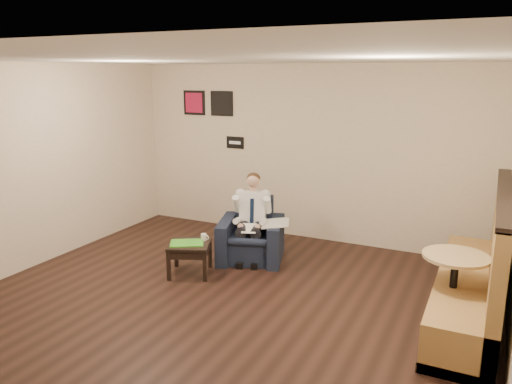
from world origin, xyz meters
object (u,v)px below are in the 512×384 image
at_px(side_table, 190,258).
at_px(green_folder, 187,243).
at_px(coffee_mug, 204,237).
at_px(seated_man, 250,222).
at_px(armchair, 251,230).
at_px(banquette, 471,255).
at_px(cafe_table, 452,293).
at_px(smartphone, 195,239).

distance_m(side_table, green_folder, 0.23).
height_order(side_table, coffee_mug, coffee_mug).
bearing_deg(green_folder, seated_man, 54.66).
relative_size(armchair, banquette, 0.32).
distance_m(side_table, banquette, 3.50).
bearing_deg(cafe_table, smartphone, 175.95).
height_order(armchair, cafe_table, armchair).
height_order(green_folder, coffee_mug, coffee_mug).
xyz_separation_m(armchair, cafe_table, (2.82, -0.93, -0.01)).
xyz_separation_m(side_table, banquette, (3.45, 0.34, 0.50)).
bearing_deg(green_folder, coffee_mug, 56.59).
bearing_deg(banquette, seated_man, 172.04).
bearing_deg(smartphone, armchair, 40.61).
height_order(armchair, side_table, armchair).
distance_m(seated_man, smartphone, 0.82).
xyz_separation_m(seated_man, cafe_table, (2.78, -0.82, -0.17)).
bearing_deg(coffee_mug, side_table, -123.41).
xyz_separation_m(side_table, cafe_table, (3.32, -0.07, 0.20)).
xyz_separation_m(seated_man, side_table, (-0.53, -0.75, -0.37)).
bearing_deg(seated_man, banquette, -25.96).
distance_m(smartphone, cafe_table, 3.34).
xyz_separation_m(green_folder, coffee_mug, (0.14, 0.21, 0.04)).
bearing_deg(cafe_table, green_folder, 179.24).
relative_size(seated_man, cafe_table, 1.42).
relative_size(side_table, green_folder, 1.22).
distance_m(armchair, coffee_mug, 0.78).
bearing_deg(smartphone, banquette, -9.91).
bearing_deg(banquette, smartphone, -177.01).
relative_size(side_table, smartphone, 3.93).
bearing_deg(coffee_mug, seated_man, 53.99).
distance_m(coffee_mug, cafe_table, 3.21).
bearing_deg(banquette, green_folder, -173.87).
bearing_deg(green_folder, banquette, 6.13).
relative_size(seated_man, green_folder, 2.71).
bearing_deg(coffee_mug, cafe_table, -4.45).
height_order(side_table, smartphone, smartphone).
bearing_deg(green_folder, side_table, 56.59).
bearing_deg(green_folder, cafe_table, -0.76).
bearing_deg(side_table, coffee_mug, 56.59).
relative_size(seated_man, side_table, 2.22).
relative_size(armchair, green_folder, 2.04).
bearing_deg(seated_man, green_folder, -143.34).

